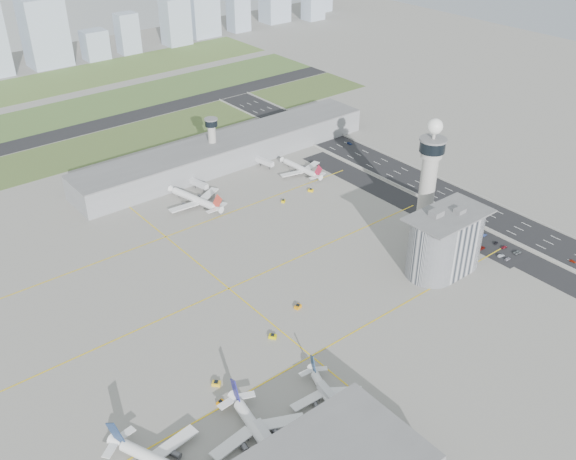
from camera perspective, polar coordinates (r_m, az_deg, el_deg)
ground at (r=307.10m, az=4.12°, el=-5.03°), size 1000.00×1000.00×0.00m
grass_strip_0 at (r=467.83m, az=-16.88°, el=7.02°), size 480.00×50.00×0.08m
grass_strip_1 at (r=533.90m, az=-20.20°, el=9.42°), size 480.00×60.00×0.08m
grass_strip_2 at (r=606.67m, az=-22.96°, el=11.37°), size 480.00×70.00×0.08m
runway at (r=500.10m, az=-18.62°, el=8.29°), size 480.00×22.00×0.10m
highway at (r=383.58m, az=16.91°, el=1.56°), size 28.00×500.00×0.10m
barrier_left at (r=372.94m, az=15.65°, el=0.98°), size 0.60×500.00×1.20m
barrier_right at (r=393.92m, az=18.12°, el=2.25°), size 0.60×500.00×1.20m
landside_road at (r=360.45m, az=15.83°, el=-0.27°), size 18.00×260.00×0.08m
parking_lot at (r=353.51m, az=17.16°, el=-1.17°), size 20.00×44.00×0.10m
taxiway_line_h_0 at (r=268.90m, az=2.09°, el=-11.15°), size 260.00×0.60×0.01m
taxiway_line_h_1 at (r=306.19m, az=-5.27°, el=-5.21°), size 260.00×0.60×0.01m
taxiway_line_h_2 at (r=349.86m, az=-10.82°, el=-0.60°), size 260.00×0.60×0.01m
taxiway_line_v at (r=306.19m, az=-5.27°, el=-5.21°), size 0.60×260.00×0.01m
control_tower at (r=340.26m, az=12.44°, el=5.00°), size 14.00×14.00×64.50m
secondary_tower at (r=418.59m, az=-6.76°, el=8.14°), size 8.60×8.60×31.90m
admin_building at (r=319.76m, az=13.80°, el=-1.04°), size 42.00×24.00×33.50m
terminal_pier at (r=426.27m, az=-5.39°, el=7.06°), size 210.00×32.00×15.80m
airplane_near_a at (r=229.54m, az=-11.25°, el=-19.26°), size 51.37×54.80×12.23m
airplane_near_b at (r=233.76m, az=-2.60°, el=-17.28°), size 43.62×49.00×12.20m
airplane_near_c at (r=247.47m, az=3.54°, el=-14.28°), size 38.92×42.08×9.62m
airplane_far_a at (r=376.27m, az=-8.37°, el=3.12°), size 45.88×50.92×12.32m
airplane_far_b at (r=410.31m, az=1.09°, el=5.80°), size 34.09×39.45×10.59m
jet_bridge_near_1 at (r=231.30m, az=-1.15°, el=-19.18°), size 5.39×14.31×5.70m
jet_bridge_near_2 at (r=244.45m, az=4.62°, el=-15.72°), size 5.39×14.31×5.70m
jet_bridge_far_0 at (r=398.24m, az=-8.59°, el=4.22°), size 5.39×14.31×5.70m
jet_bridge_far_1 at (r=422.51m, az=-2.78°, el=6.19°), size 5.39×14.31×5.70m
tug_0 at (r=250.60m, az=-6.01°, el=-15.00°), size 3.27×2.59×1.68m
tug_1 at (r=257.71m, az=-6.40°, el=-13.37°), size 3.94×3.99×1.93m
tug_2 at (r=276.82m, az=-1.37°, el=-9.41°), size 3.72×3.88×1.86m
tug_3 at (r=292.68m, az=0.88°, el=-6.80°), size 3.63×2.93×1.84m
tug_4 at (r=376.92m, az=-0.42°, el=2.61°), size 3.38×3.26×1.62m
tug_5 at (r=389.11m, az=2.03°, el=3.57°), size 3.32×3.69×1.77m
car_lot_0 at (r=343.23m, az=18.94°, el=-2.44°), size 3.64×1.57×1.23m
car_lot_1 at (r=344.74m, az=18.41°, el=-2.17°), size 4.02×1.96×1.27m
car_lot_2 at (r=348.04m, az=16.79°, el=-1.53°), size 4.76×2.59×1.27m
car_lot_3 at (r=351.34m, az=15.98°, el=-1.06°), size 4.67×2.42×1.29m
car_lot_4 at (r=354.86m, az=15.04°, el=-0.58°), size 3.41×1.42×1.15m
car_lot_5 at (r=358.48m, az=14.20°, el=-0.09°), size 3.99×1.59×1.29m
car_lot_6 at (r=350.16m, az=19.72°, el=-1.88°), size 5.01×2.89×1.31m
car_lot_7 at (r=352.57m, az=18.67°, el=-1.45°), size 3.80×1.63×1.09m
car_lot_8 at (r=354.85m, az=18.00°, el=-1.09°), size 3.55×1.91×1.15m
car_lot_9 at (r=360.05m, az=17.08°, el=-0.43°), size 3.40×1.42×1.09m
car_lot_10 at (r=362.47m, az=16.12°, el=-0.03°), size 4.49×2.15×1.24m
car_lot_11 at (r=364.67m, az=15.19°, el=0.33°), size 4.38×1.92×1.25m
car_hw_0 at (r=353.50m, az=23.98°, el=-2.54°), size 1.76×3.46×1.13m
car_hw_1 at (r=403.25m, az=12.35°, el=3.81°), size 1.22×3.34×1.10m
car_hw_2 at (r=455.34m, az=5.49°, el=7.67°), size 2.36×4.46×1.19m
car_hw_4 at (r=487.92m, az=-0.78°, el=9.46°), size 1.58×3.87×1.31m
skyline_bldg_9 at (r=660.93m, az=-20.82°, el=16.12°), size 36.96×29.57×62.11m
skyline_bldg_10 at (r=671.61m, az=-16.78°, el=15.48°), size 23.01×18.41×27.75m
skyline_bldg_11 at (r=683.53m, az=-14.08°, el=16.60°), size 20.22×16.18×38.97m
skyline_bldg_12 at (r=704.72m, az=-9.96°, el=17.80°), size 26.14×20.92×46.89m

